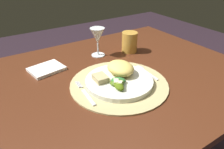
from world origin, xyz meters
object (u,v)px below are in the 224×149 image
(wine_glass, at_px, (98,37))
(dining_table, at_px, (112,99))
(fork, at_px, (86,94))
(amber_tumbler, at_px, (130,42))
(spoon, at_px, (143,70))
(dinner_plate, at_px, (119,81))
(napkin, at_px, (47,69))

(wine_glass, bearing_deg, dining_table, -104.43)
(dining_table, bearing_deg, wine_glass, 75.57)
(dining_table, xyz_separation_m, fork, (-0.15, -0.07, 0.13))
(amber_tumbler, bearing_deg, spoon, -111.52)
(fork, bearing_deg, dining_table, 23.07)
(wine_glass, bearing_deg, fork, -127.11)
(dinner_plate, bearing_deg, fork, 178.98)
(napkin, relative_size, wine_glass, 0.99)
(spoon, bearing_deg, wine_glass, 107.32)
(dining_table, distance_m, fork, 0.21)
(spoon, bearing_deg, amber_tumbler, 68.48)
(fork, height_order, spoon, spoon)
(dining_table, bearing_deg, dinner_plate, -100.29)
(dining_table, distance_m, spoon, 0.19)
(dinner_plate, relative_size, spoon, 1.83)
(napkin, relative_size, amber_tumbler, 1.36)
(dinner_plate, height_order, wine_glass, wine_glass)
(spoon, bearing_deg, fork, -174.91)
(dining_table, distance_m, dinner_plate, 0.15)
(dining_table, bearing_deg, amber_tumbler, 37.90)
(napkin, xyz_separation_m, wine_glass, (0.26, 0.01, 0.09))
(dining_table, distance_m, wine_glass, 0.31)
(napkin, bearing_deg, wine_glass, 2.76)
(napkin, distance_m, wine_glass, 0.28)
(fork, distance_m, napkin, 0.27)
(dining_table, distance_m, amber_tumbler, 0.32)
(wine_glass, bearing_deg, dinner_plate, -103.42)
(spoon, xyz_separation_m, wine_glass, (-0.08, 0.25, 0.09))
(fork, distance_m, wine_glass, 0.36)
(dining_table, height_order, dinner_plate, dinner_plate)
(dinner_plate, bearing_deg, napkin, 126.67)
(dinner_plate, height_order, amber_tumbler, amber_tumbler)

